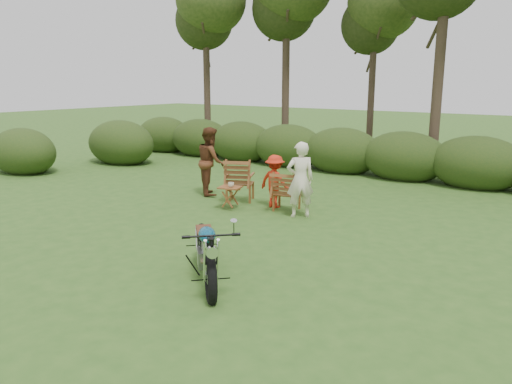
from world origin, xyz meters
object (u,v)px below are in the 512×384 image
Objects in this scene: lawn_chair_left at (240,201)px; child at (275,207)px; adult_a at (299,217)px; motorcycle at (207,279)px; cup at (231,185)px; lawn_chair_right at (286,210)px; side_table at (230,198)px; adult_b at (211,194)px.

child reaches higher than lawn_chair_left.
adult_a reaches higher than child.
cup is (-2.22, 3.33, 0.57)m from motorcycle.
lawn_chair_right is at bearing 172.65° from child.
side_table is 0.31m from cup.
side_table is (0.31, -0.76, 0.26)m from lawn_chair_left.
adult_a is at bearing 140.98° from lawn_chair_left.
lawn_chair_left is at bearing 165.55° from motorcycle.
motorcycle is 4.85m from lawn_chair_left.
child is at bearing -141.15° from adult_b.
adult_a is at bearing -146.74° from adult_b.
adult_b is (-2.41, 0.23, 0.00)m from lawn_chair_right.
lawn_chair_right is 0.85× the size of lawn_chair_left.
adult_b reaches higher than cup.
adult_a is at bearing 12.82° from side_table.
adult_b is 2.06m from child.
cup is at bearing -22.56° from side_table.
adult_a is 0.94× the size of adult_b.
lawn_chair_right is at bearing 148.46° from lawn_chair_left.
cup is at bearing 18.50° from lawn_chair_right.
side_table is (-1.08, -0.66, 0.26)m from lawn_chair_right.
side_table reaches higher than lawn_chair_right.
adult_b is (-1.33, 0.88, -0.26)m from side_table.
lawn_chair_left is at bearing -143.48° from adult_b.
side_table is (-2.26, 3.35, 0.26)m from motorcycle.
cup is 1.15m from child.
adult_a is at bearing 13.72° from cup.
adult_a is at bearing 160.68° from child.
lawn_chair_right is 0.59m from adult_a.
motorcycle is 4.35m from child.
motorcycle reaches higher than lawn_chair_right.
lawn_chair_right is 1.29m from side_table.
lawn_chair_right is 0.37m from child.
adult_b is (-2.92, 0.52, 0.00)m from adult_a.
adult_a reaches higher than side_table.
motorcycle is 3.88× the size of side_table.
adult_b is at bearing 146.79° from cup.
lawn_chair_right is 0.51× the size of adult_b.
motorcycle is 1.65× the size of child.
child is at bearing 47.45° from cup.
cup reaches higher than lawn_chair_left.
cup is at bearing 87.16° from lawn_chair_left.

